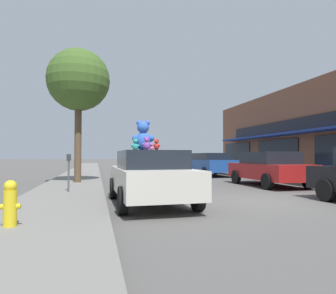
{
  "coord_description": "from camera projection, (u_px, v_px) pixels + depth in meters",
  "views": [
    {
      "loc": [
        -4.56,
        -8.01,
        1.34
      ],
      "look_at": [
        -2.07,
        2.31,
        1.66
      ],
      "focal_mm": 32.0,
      "sensor_mm": 36.0,
      "label": 1
    }
  ],
  "objects": [
    {
      "name": "teddy_bear_teal",
      "position": [
        135.0,
        145.0,
        8.52
      ],
      "size": [
        0.27,
        0.17,
        0.35
      ],
      "rotation": [
        0.0,
        0.0,
        3.32
      ],
      "color": "teal",
      "rests_on": "plush_art_car"
    },
    {
      "name": "parking_meter",
      "position": [
        69.0,
        168.0,
        10.12
      ],
      "size": [
        0.14,
        0.1,
        1.27
      ],
      "color": "#4C4C51",
      "rests_on": "sidewalk_near"
    },
    {
      "name": "teddy_bear_white",
      "position": [
        147.0,
        145.0,
        8.4
      ],
      "size": [
        0.22,
        0.22,
        0.32
      ],
      "rotation": [
        0.0,
        0.0,
        2.4
      ],
      "color": "white",
      "rests_on": "plush_art_car"
    },
    {
      "name": "teddy_bear_pink",
      "position": [
        152.0,
        147.0,
        9.04
      ],
      "size": [
        0.16,
        0.16,
        0.24
      ],
      "rotation": [
        0.0,
        0.0,
        2.33
      ],
      "color": "pink",
      "rests_on": "plush_art_car"
    },
    {
      "name": "teddy_bear_yellow",
      "position": [
        142.0,
        146.0,
        9.4
      ],
      "size": [
        0.26,
        0.24,
        0.37
      ],
      "rotation": [
        0.0,
        0.0,
        3.85
      ],
      "color": "yellow",
      "rests_on": "plush_art_car"
    },
    {
      "name": "ground_plane",
      "position": [
        255.0,
        202.0,
        8.81
      ],
      "size": [
        260.0,
        260.0,
        0.0
      ],
      "primitive_type": "plane",
      "color": "#514F4C"
    },
    {
      "name": "sidewalk_near",
      "position": [
        56.0,
        207.0,
        7.52
      ],
      "size": [
        2.52,
        90.0,
        0.14
      ],
      "color": "slate",
      "rests_on": "ground_plane"
    },
    {
      "name": "parked_car_far_right",
      "position": [
        211.0,
        163.0,
        20.32
      ],
      "size": [
        2.12,
        4.64,
        1.54
      ],
      "color": "#1E4793",
      "rests_on": "ground_plane"
    },
    {
      "name": "fire_hydrant",
      "position": [
        10.0,
        203.0,
        5.12
      ],
      "size": [
        0.33,
        0.22,
        0.79
      ],
      "color": "yellow",
      "rests_on": "sidewalk_near"
    },
    {
      "name": "teddy_bear_red",
      "position": [
        157.0,
        145.0,
        7.67
      ],
      "size": [
        0.19,
        0.2,
        0.29
      ],
      "rotation": [
        0.0,
        0.0,
        2.29
      ],
      "color": "red",
      "rests_on": "plush_art_car"
    },
    {
      "name": "street_tree",
      "position": [
        79.0,
        81.0,
        13.94
      ],
      "size": [
        2.88,
        2.88,
        6.2
      ],
      "color": "brown",
      "rests_on": "sidewalk_near"
    },
    {
      "name": "teddy_bear_purple",
      "position": [
        147.0,
        144.0,
        7.43
      ],
      "size": [
        0.25,
        0.18,
        0.33
      ],
      "rotation": [
        0.0,
        0.0,
        2.83
      ],
      "color": "purple",
      "rests_on": "plush_art_car"
    },
    {
      "name": "parked_car_far_center",
      "position": [
        269.0,
        168.0,
        13.45
      ],
      "size": [
        2.1,
        4.39,
        1.53
      ],
      "color": "maroon",
      "rests_on": "ground_plane"
    },
    {
      "name": "plush_art_car",
      "position": [
        150.0,
        176.0,
        8.36
      ],
      "size": [
        2.09,
        4.38,
        1.49
      ],
      "rotation": [
        0.0,
        0.0,
        0.02
      ],
      "color": "beige",
      "rests_on": "ground_plane"
    },
    {
      "name": "teddy_bear_giant",
      "position": [
        143.0,
        136.0,
        8.71
      ],
      "size": [
        0.67,
        0.44,
        0.89
      ],
      "rotation": [
        0.0,
        0.0,
        2.94
      ],
      "color": "blue",
      "rests_on": "plush_art_car"
    },
    {
      "name": "teddy_bear_black",
      "position": [
        145.0,
        147.0,
        9.14
      ],
      "size": [
        0.15,
        0.19,
        0.25
      ],
      "rotation": [
        0.0,
        0.0,
        2.08
      ],
      "color": "black",
      "rests_on": "plush_art_car"
    }
  ]
}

